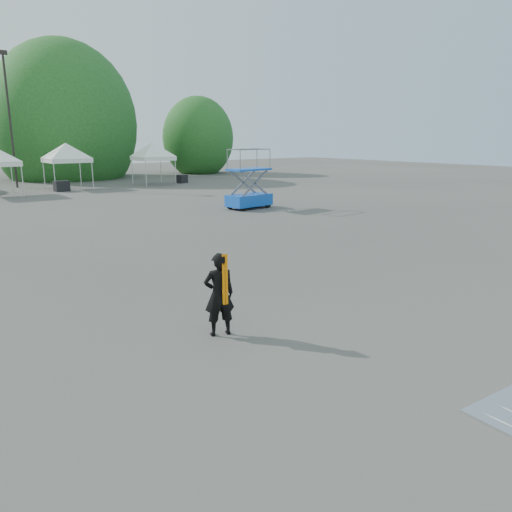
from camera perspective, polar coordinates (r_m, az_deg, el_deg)
ground at (r=11.49m, az=-6.00°, el=-5.88°), size 120.00×120.00×0.00m
light_pole_east at (r=42.22m, az=-26.38°, el=14.50°), size 0.60×0.25×9.80m
tree_mid_e at (r=50.46m, az=-21.07°, el=13.84°), size 5.12×5.12×7.79m
tree_far_e at (r=53.89m, az=-6.63°, el=13.25°), size 3.84×3.84×5.84m
tent_f at (r=39.83m, az=-20.92°, el=11.59°), size 4.11×4.11×3.88m
tent_g at (r=41.38m, az=-11.74°, el=12.22°), size 3.89×3.89×3.88m
man at (r=9.68m, az=-4.23°, el=-4.39°), size 0.69×0.55×1.65m
scissor_lift at (r=26.94m, az=-0.81°, el=8.81°), size 2.56×1.48×3.15m
crate_mid at (r=38.17m, az=-21.33°, el=7.46°), size 0.99×0.79×0.74m
crate_east at (r=42.62m, az=-8.49°, el=8.71°), size 1.02×0.90×0.67m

